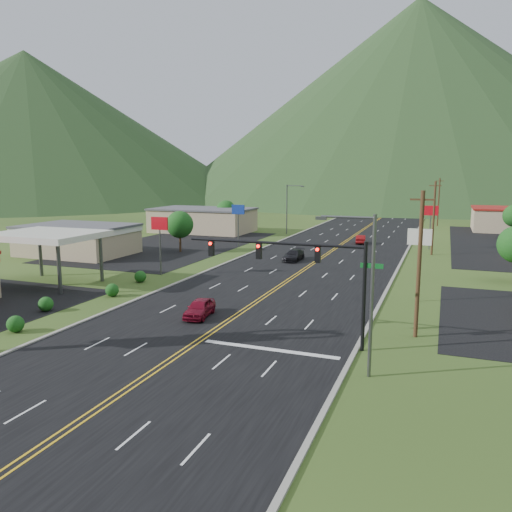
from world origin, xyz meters
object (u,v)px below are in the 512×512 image
(gas_canopy, at_px, (47,236))
(car_dark_mid, at_px, (294,256))
(traffic_signal, at_px, (302,264))
(car_red_near, at_px, (200,308))
(car_red_far, at_px, (361,239))
(streetlight_east, at_px, (366,285))
(streetlight_west, at_px, (289,206))

(gas_canopy, distance_m, car_dark_mid, 29.26)
(traffic_signal, xyz_separation_m, gas_canopy, (-28.48, 8.00, -0.46))
(traffic_signal, height_order, car_red_near, traffic_signal)
(car_red_near, xyz_separation_m, car_red_far, (5.20, 45.44, -0.02))
(streetlight_east, distance_m, car_dark_mid, 36.79)
(streetlight_east, distance_m, car_red_far, 53.27)
(streetlight_west, xyz_separation_m, car_red_near, (9.14, -53.05, -4.48))
(gas_canopy, bearing_deg, traffic_signal, -15.70)
(traffic_signal, height_order, car_dark_mid, traffic_signal)
(streetlight_west, xyz_separation_m, car_dark_mid, (8.84, -26.29, -4.50))
(traffic_signal, xyz_separation_m, streetlight_east, (4.70, -4.00, -0.15))
(streetlight_west, bearing_deg, streetlight_east, -69.14)
(traffic_signal, relative_size, car_red_far, 3.18)
(car_dark_mid, xyz_separation_m, car_red_far, (5.50, 18.68, -0.00))
(streetlight_west, bearing_deg, gas_canopy, -102.13)
(streetlight_east, relative_size, car_red_far, 2.18)
(streetlight_east, distance_m, streetlight_west, 64.21)
(streetlight_west, bearing_deg, traffic_signal, -72.03)
(car_red_far, bearing_deg, streetlight_west, -35.47)
(car_red_far, bearing_deg, gas_canopy, 51.06)
(traffic_signal, height_order, gas_canopy, traffic_signal)
(car_red_near, distance_m, car_dark_mid, 26.76)
(traffic_signal, height_order, streetlight_east, streetlight_east)
(streetlight_west, height_order, car_red_far, streetlight_west)
(streetlight_west, distance_m, car_red_near, 54.02)
(streetlight_east, relative_size, car_red_near, 2.20)
(streetlight_east, relative_size, streetlight_west, 1.00)
(car_red_near, xyz_separation_m, car_dark_mid, (-0.30, 26.76, -0.02))
(streetlight_east, bearing_deg, car_red_near, 153.13)
(traffic_signal, distance_m, car_red_far, 48.77)
(traffic_signal, bearing_deg, streetlight_west, 107.97)
(traffic_signal, bearing_deg, car_red_near, 161.86)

